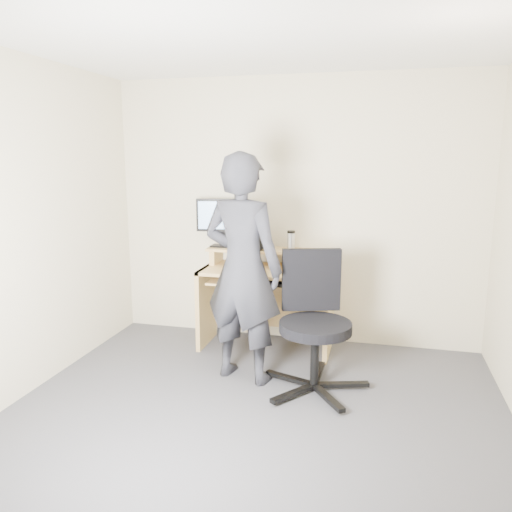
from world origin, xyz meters
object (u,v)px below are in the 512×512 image
at_px(office_chair, 314,317).
at_px(monitor, 222,218).
at_px(desk, 269,288).
at_px(person, 243,269).

bearing_deg(office_chair, monitor, 122.26).
relative_size(desk, person, 0.66).
relative_size(monitor, office_chair, 0.47).
relative_size(desk, office_chair, 1.16).
bearing_deg(office_chair, desk, 106.70).
xyz_separation_m(desk, monitor, (-0.48, 0.07, 0.64)).
distance_m(office_chair, person, 0.66).
bearing_deg(desk, person, -92.61).
xyz_separation_m(office_chair, person, (-0.57, 0.02, 0.34)).
bearing_deg(monitor, desk, -17.97).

